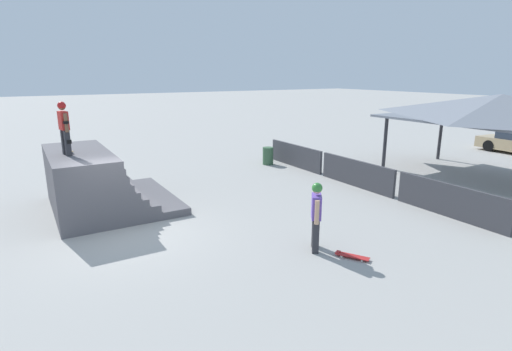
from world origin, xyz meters
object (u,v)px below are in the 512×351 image
at_px(skater_on_deck, 64,125).
at_px(skateboard_on_ground, 351,256).
at_px(bystander_walking, 316,211).
at_px(skateboard_on_deck, 68,151).
at_px(trash_bin, 268,156).

relative_size(skater_on_deck, skateboard_on_ground, 1.98).
bearing_deg(bystander_walking, skater_on_deck, 76.67).
bearing_deg(skateboard_on_ground, skateboard_on_deck, 6.10).
bearing_deg(trash_bin, bystander_walking, -25.46).
distance_m(bystander_walking, trash_bin, 9.90).
xyz_separation_m(skater_on_deck, bystander_walking, (5.79, 4.96, -1.85)).
height_order(skater_on_deck, skateboard_on_ground, skater_on_deck).
bearing_deg(skateboard_on_deck, skater_on_deck, -11.24).
relative_size(skateboard_on_deck, trash_bin, 0.99).
xyz_separation_m(skater_on_deck, skateboard_on_deck, (-0.45, 0.06, -0.86)).
distance_m(skater_on_deck, bystander_walking, 7.85).
relative_size(skateboard_on_ground, trash_bin, 0.95).
bearing_deg(bystander_walking, skateboard_on_ground, -115.61).
distance_m(skater_on_deck, skateboard_on_ground, 9.01).
bearing_deg(bystander_walking, trash_bin, 10.65).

